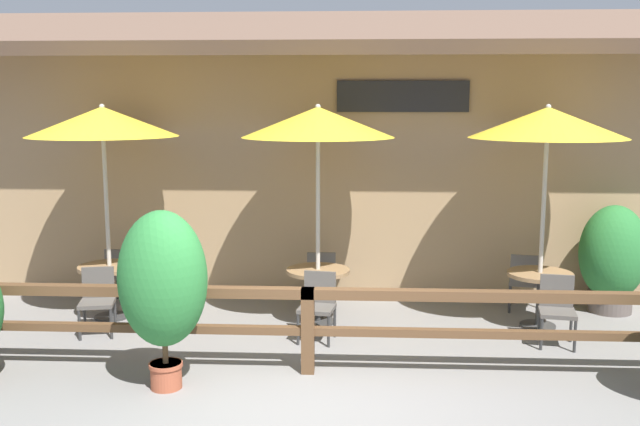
{
  "coord_description": "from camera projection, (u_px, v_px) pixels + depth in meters",
  "views": [
    {
      "loc": [
        0.53,
        -6.36,
        2.96
      ],
      "look_at": [
        0.1,
        1.65,
        1.68
      ],
      "focal_mm": 40.0,
      "sensor_mm": 36.0,
      "label": 1
    }
  ],
  "objects": [
    {
      "name": "ground_plane",
      "position": [
        300.0,
        414.0,
        6.76
      ],
      "size": [
        60.0,
        60.0,
        0.0
      ],
      "primitive_type": "plane",
      "color": "slate"
    },
    {
      "name": "building_facade",
      "position": [
        322.0,
        154.0,
        10.47
      ],
      "size": [
        14.28,
        1.49,
        4.23
      ],
      "color": "#997A56",
      "rests_on": "ground"
    },
    {
      "name": "patio_railing",
      "position": [
        308.0,
        311.0,
        7.69
      ],
      "size": [
        10.4,
        0.14,
        0.95
      ],
      "color": "brown",
      "rests_on": "ground"
    },
    {
      "name": "patio_umbrella_near",
      "position": [
        103.0,
        122.0,
        9.34
      ],
      "size": [
        1.98,
        1.98,
        2.9
      ],
      "color": "#B7B2A8",
      "rests_on": "ground"
    },
    {
      "name": "dining_table_near",
      "position": [
        110.0,
        276.0,
        9.67
      ],
      "size": [
        0.84,
        0.84,
        0.73
      ],
      "color": "olive",
      "rests_on": "ground"
    },
    {
      "name": "chair_near_streetside",
      "position": [
        97.0,
        298.0,
        9.04
      ],
      "size": [
        0.5,
        0.5,
        0.84
      ],
      "rotation": [
        0.0,
        0.0,
        0.21
      ],
      "color": "#514C47",
      "rests_on": "ground"
    },
    {
      "name": "chair_near_wallside",
      "position": [
        122.0,
        273.0,
        10.34
      ],
      "size": [
        0.43,
        0.43,
        0.84
      ],
      "rotation": [
        0.0,
        0.0,
        3.11
      ],
      "color": "#514C47",
      "rests_on": "ground"
    },
    {
      "name": "patio_umbrella_middle",
      "position": [
        318.0,
        123.0,
        9.13
      ],
      "size": [
        1.98,
        1.98,
        2.9
      ],
      "color": "#B7B2A8",
      "rests_on": "ground"
    },
    {
      "name": "dining_table_middle",
      "position": [
        318.0,
        280.0,
        9.46
      ],
      "size": [
        0.84,
        0.84,
        0.73
      ],
      "color": "olive",
      "rests_on": "ground"
    },
    {
      "name": "chair_middle_streetside",
      "position": [
        318.0,
        303.0,
        8.81
      ],
      "size": [
        0.48,
        0.48,
        0.84
      ],
      "rotation": [
        0.0,
        0.0,
        -0.16
      ],
      "color": "#514C47",
      "rests_on": "ground"
    },
    {
      "name": "chair_middle_wallside",
      "position": [
        322.0,
        276.0,
        10.14
      ],
      "size": [
        0.43,
        0.43,
        0.84
      ],
      "rotation": [
        0.0,
        0.0,
        3.17
      ],
      "color": "#514C47",
      "rests_on": "ground"
    },
    {
      "name": "patio_umbrella_far",
      "position": [
        548.0,
        123.0,
        8.95
      ],
      "size": [
        1.98,
        1.98,
        2.9
      ],
      "color": "#B7B2A8",
      "rests_on": "ground"
    },
    {
      "name": "dining_table_far",
      "position": [
        540.0,
        284.0,
        9.28
      ],
      "size": [
        0.84,
        0.84,
        0.73
      ],
      "color": "olive",
      "rests_on": "ground"
    },
    {
      "name": "chair_far_streetside",
      "position": [
        557.0,
        307.0,
        8.63
      ],
      "size": [
        0.48,
        0.48,
        0.84
      ],
      "rotation": [
        0.0,
        0.0,
        -0.16
      ],
      "color": "#514C47",
      "rests_on": "ground"
    },
    {
      "name": "chair_far_wallside",
      "position": [
        525.0,
        279.0,
        9.97
      ],
      "size": [
        0.51,
        0.51,
        0.84
      ],
      "rotation": [
        0.0,
        0.0,
        2.91
      ],
      "color": "#514C47",
      "rests_on": "ground"
    },
    {
      "name": "potted_plant_entrance_palm",
      "position": [
        163.0,
        282.0,
        7.21
      ],
      "size": [
        0.91,
        0.82,
        1.87
      ],
      "color": "#9E4C33",
      "rests_on": "ground"
    },
    {
      "name": "potted_plant_small_flowering",
      "position": [
        613.0,
        257.0,
        9.92
      ],
      "size": [
        0.93,
        0.83,
        1.52
      ],
      "color": "#564C47",
      "rests_on": "ground"
    }
  ]
}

